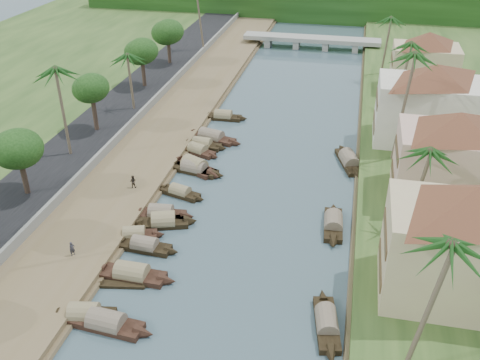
% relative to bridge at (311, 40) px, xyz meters
% --- Properties ---
extents(ground, '(220.00, 220.00, 0.00)m').
position_rel_bridge_xyz_m(ground, '(-0.00, -72.00, -1.72)').
color(ground, '#3E545D').
rests_on(ground, ground).
extents(left_bank, '(10.00, 180.00, 0.80)m').
position_rel_bridge_xyz_m(left_bank, '(-16.00, -52.00, -1.32)').
color(left_bank, brown).
rests_on(left_bank, ground).
extents(right_bank, '(16.00, 180.00, 1.20)m').
position_rel_bridge_xyz_m(right_bank, '(19.00, -52.00, -1.12)').
color(right_bank, '#28431B').
rests_on(right_bank, ground).
extents(road, '(8.00, 180.00, 1.40)m').
position_rel_bridge_xyz_m(road, '(-24.50, -52.00, -1.02)').
color(road, black).
rests_on(road, ground).
extents(retaining_wall, '(0.40, 180.00, 1.10)m').
position_rel_bridge_xyz_m(retaining_wall, '(-20.20, -52.00, -0.37)').
color(retaining_wall, slate).
rests_on(retaining_wall, left_bank).
extents(treeline, '(120.00, 14.00, 8.00)m').
position_rel_bridge_xyz_m(treeline, '(-0.00, 28.00, 2.28)').
color(treeline, black).
rests_on(treeline, ground).
extents(bridge, '(28.00, 4.00, 2.40)m').
position_rel_bridge_xyz_m(bridge, '(0.00, 0.00, 0.00)').
color(bridge, gray).
rests_on(bridge, ground).
extents(building_near, '(14.85, 14.85, 10.20)m').
position_rel_bridge_xyz_m(building_near, '(18.99, -74.00, 4.66)').
color(building_near, '#C6B685').
rests_on(building_near, right_bank).
extents(building_mid, '(14.11, 14.11, 9.70)m').
position_rel_bridge_xyz_m(building_mid, '(19.99, -58.00, 4.41)').
color(building_mid, '#D1AB94').
rests_on(building_mid, right_bank).
extents(building_far, '(15.59, 15.59, 10.20)m').
position_rel_bridge_xyz_m(building_far, '(18.99, -44.00, 4.66)').
color(building_far, white).
rests_on(building_far, right_bank).
extents(building_distant, '(12.62, 12.62, 9.20)m').
position_rel_bridge_xyz_m(building_distant, '(19.99, -24.00, 4.16)').
color(building_distant, '#C6B685').
rests_on(building_distant, right_bank).
extents(sampan_0, '(8.47, 2.37, 2.20)m').
position_rel_bridge_xyz_m(sampan_0, '(-7.92, -82.54, -1.31)').
color(sampan_0, black).
rests_on(sampan_0, ground).
extents(sampan_1, '(7.11, 2.74, 2.09)m').
position_rel_bridge_xyz_m(sampan_1, '(-10.09, -82.05, -1.31)').
color(sampan_1, black).
rests_on(sampan_1, ground).
extents(sampan_2, '(8.50, 2.07, 2.23)m').
position_rel_bridge_xyz_m(sampan_2, '(-8.26, -76.48, -1.31)').
color(sampan_2, black).
rests_on(sampan_2, ground).
extents(sampan_3, '(7.16, 1.90, 1.95)m').
position_rel_bridge_xyz_m(sampan_3, '(-8.66, -72.31, -1.31)').
color(sampan_3, black).
rests_on(sampan_3, ground).
extents(sampan_4, '(6.34, 3.05, 1.83)m').
position_rel_bridge_xyz_m(sampan_4, '(-10.36, -70.81, -1.32)').
color(sampan_4, black).
rests_on(sampan_4, ground).
extents(sampan_5, '(7.28, 3.84, 2.26)m').
position_rel_bridge_xyz_m(sampan_5, '(-8.28, -68.05, -1.30)').
color(sampan_5, black).
rests_on(sampan_5, ground).
extents(sampan_6, '(7.34, 2.32, 2.17)m').
position_rel_bridge_xyz_m(sampan_6, '(-9.03, -66.69, -1.31)').
color(sampan_6, black).
rests_on(sampan_6, ground).
extents(sampan_7, '(6.61, 3.12, 1.80)m').
position_rel_bridge_xyz_m(sampan_7, '(-8.42, -62.05, -1.32)').
color(sampan_7, black).
rests_on(sampan_7, ground).
extents(sampan_8, '(8.17, 5.51, 2.50)m').
position_rel_bridge_xyz_m(sampan_8, '(-8.59, -55.91, -1.30)').
color(sampan_8, black).
rests_on(sampan_8, ground).
extents(sampan_9, '(8.46, 3.24, 2.12)m').
position_rel_bridge_xyz_m(sampan_9, '(-8.49, -56.50, -1.31)').
color(sampan_9, black).
rests_on(sampan_9, ground).
extents(sampan_10, '(6.83, 3.84, 1.92)m').
position_rel_bridge_xyz_m(sampan_10, '(-9.46, -51.56, -1.32)').
color(sampan_10, black).
rests_on(sampan_10, ground).
extents(sampan_11, '(7.11, 2.15, 2.04)m').
position_rel_bridge_xyz_m(sampan_11, '(-9.35, -49.80, -1.31)').
color(sampan_11, black).
rests_on(sampan_11, ground).
extents(sampan_12, '(9.58, 4.22, 2.25)m').
position_rel_bridge_xyz_m(sampan_12, '(-8.79, -47.22, -1.31)').
color(sampan_12, black).
rests_on(sampan_12, ground).
extents(sampan_13, '(7.43, 1.86, 2.05)m').
position_rel_bridge_xyz_m(sampan_13, '(-8.91, -39.97, -1.31)').
color(sampan_13, black).
rests_on(sampan_13, ground).
extents(sampan_14, '(2.95, 8.38, 2.02)m').
position_rel_bridge_xyz_m(sampan_14, '(9.13, -78.83, -1.31)').
color(sampan_14, black).
rests_on(sampan_14, ground).
extents(sampan_15, '(2.19, 8.16, 2.17)m').
position_rel_bridge_xyz_m(sampan_15, '(8.74, -64.72, -1.31)').
color(sampan_15, black).
rests_on(sampan_15, ground).
extents(sampan_16, '(4.58, 9.55, 2.29)m').
position_rel_bridge_xyz_m(sampan_16, '(9.78, -50.40, -1.30)').
color(sampan_16, black).
rests_on(sampan_16, ground).
extents(canoe_1, '(5.52, 1.80, 0.88)m').
position_rel_bridge_xyz_m(canoe_1, '(-8.66, -77.69, -1.62)').
color(canoe_1, black).
rests_on(canoe_1, ground).
extents(canoe_2, '(5.29, 4.02, 0.85)m').
position_rel_bridge_xyz_m(canoe_2, '(-10.21, -47.91, -1.62)').
color(canoe_2, black).
rests_on(canoe_2, ground).
extents(palm_0, '(3.20, 3.20, 12.68)m').
position_rel_bridge_xyz_m(palm_0, '(15.00, -83.01, 10.34)').
color(palm_0, brown).
rests_on(palm_0, ground).
extents(palm_1, '(3.20, 3.20, 9.99)m').
position_rel_bridge_xyz_m(palm_1, '(16.00, -64.73, 7.75)').
color(palm_1, brown).
rests_on(palm_1, ground).
extents(palm_2, '(3.20, 3.20, 14.55)m').
position_rel_bridge_xyz_m(palm_2, '(15.00, -50.00, 12.11)').
color(palm_2, brown).
rests_on(palm_2, ground).
extents(palm_3, '(3.20, 3.20, 11.13)m').
position_rel_bridge_xyz_m(palm_3, '(16.00, -32.70, 8.84)').
color(palm_3, brown).
rests_on(palm_3, ground).
extents(palm_5, '(3.20, 3.20, 12.36)m').
position_rel_bridge_xyz_m(palm_5, '(-24.00, -57.56, 10.22)').
color(palm_5, brown).
rests_on(palm_5, ground).
extents(palm_6, '(3.20, 3.20, 9.57)m').
position_rel_bridge_xyz_m(palm_6, '(-22.00, -42.01, 7.52)').
color(palm_6, brown).
rests_on(palm_6, ground).
extents(palm_7, '(3.20, 3.20, 11.09)m').
position_rel_bridge_xyz_m(palm_7, '(14.00, -17.09, 8.80)').
color(palm_7, brown).
rests_on(palm_7, ground).
extents(tree_2, '(5.01, 5.01, 7.33)m').
position_rel_bridge_xyz_m(tree_2, '(-24.00, -67.15, 4.86)').
color(tree_2, '#453327').
rests_on(tree_2, ground).
extents(tree_3, '(4.45, 4.45, 7.65)m').
position_rel_bridge_xyz_m(tree_3, '(-24.00, -50.14, 5.38)').
color(tree_3, '#453327').
rests_on(tree_3, ground).
extents(tree_4, '(4.89, 4.89, 7.65)m').
position_rel_bridge_xyz_m(tree_4, '(-24.00, -32.42, 5.23)').
color(tree_4, '#453327').
rests_on(tree_4, ground).
extents(tree_5, '(5.21, 5.21, 7.69)m').
position_rel_bridge_xyz_m(tree_5, '(-24.00, -19.74, 5.14)').
color(tree_5, '#453327').
rests_on(tree_5, ground).
extents(tree_6, '(4.45, 4.45, 6.82)m').
position_rel_bridge_xyz_m(tree_6, '(24.00, -41.53, 4.37)').
color(tree_6, '#453327').
rests_on(tree_6, ground).
extents(person_near, '(0.60, 0.62, 1.44)m').
position_rel_bridge_xyz_m(person_near, '(-14.37, -75.53, -0.20)').
color(person_near, '#2A2A33').
rests_on(person_near, left_bank).
extents(person_far, '(0.74, 0.59, 1.47)m').
position_rel_bridge_xyz_m(person_far, '(-13.68, -62.69, -0.19)').
color(person_far, '#332B23').
rests_on(person_far, left_bank).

